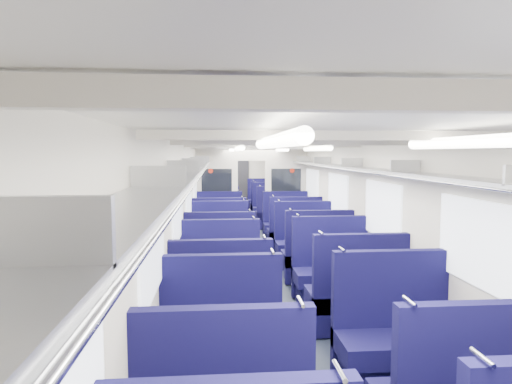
# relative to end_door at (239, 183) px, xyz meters

# --- Properties ---
(floor) EXTENTS (2.80, 18.00, 0.01)m
(floor) POSITION_rel_end_door_xyz_m (0.00, -8.94, -1.00)
(floor) COLOR black
(floor) RESTS_ON ground
(ceiling) EXTENTS (2.80, 18.00, 0.01)m
(ceiling) POSITION_rel_end_door_xyz_m (0.00, -8.94, 1.35)
(ceiling) COLOR silver
(ceiling) RESTS_ON wall_left
(wall_left) EXTENTS (0.02, 18.00, 2.35)m
(wall_left) POSITION_rel_end_door_xyz_m (-1.40, -8.94, 0.18)
(wall_left) COLOR beige
(wall_left) RESTS_ON floor
(dado_left) EXTENTS (0.03, 17.90, 0.70)m
(dado_left) POSITION_rel_end_door_xyz_m (-1.39, -8.94, -0.65)
(dado_left) COLOR #120F34
(dado_left) RESTS_ON floor
(wall_right) EXTENTS (0.02, 18.00, 2.35)m
(wall_right) POSITION_rel_end_door_xyz_m (1.40, -8.94, 0.18)
(wall_right) COLOR beige
(wall_right) RESTS_ON floor
(dado_right) EXTENTS (0.03, 17.90, 0.70)m
(dado_right) POSITION_rel_end_door_xyz_m (1.39, -8.94, -0.65)
(dado_right) COLOR #120F34
(dado_right) RESTS_ON floor
(wall_far) EXTENTS (2.80, 0.02, 2.35)m
(wall_far) POSITION_rel_end_door_xyz_m (0.00, 0.06, 0.18)
(wall_far) COLOR beige
(wall_far) RESTS_ON floor
(luggage_rack_left) EXTENTS (0.36, 17.40, 0.18)m
(luggage_rack_left) POSITION_rel_end_door_xyz_m (-1.21, -8.94, 0.97)
(luggage_rack_left) COLOR #B2B5BA
(luggage_rack_left) RESTS_ON wall_left
(luggage_rack_right) EXTENTS (0.36, 17.40, 0.18)m
(luggage_rack_right) POSITION_rel_end_door_xyz_m (1.21, -8.94, 0.97)
(luggage_rack_right) COLOR #B2B5BA
(luggage_rack_right) RESTS_ON wall_right
(windows) EXTENTS (2.78, 15.60, 0.75)m
(windows) POSITION_rel_end_door_xyz_m (0.00, -9.40, 0.42)
(windows) COLOR white
(windows) RESTS_ON wall_left
(ceiling_fittings) EXTENTS (2.70, 16.06, 0.11)m
(ceiling_fittings) POSITION_rel_end_door_xyz_m (0.00, -9.20, 1.29)
(ceiling_fittings) COLOR beige
(ceiling_fittings) RESTS_ON ceiling
(end_door) EXTENTS (0.75, 0.06, 2.00)m
(end_door) POSITION_rel_end_door_xyz_m (0.00, 0.00, 0.00)
(end_door) COLOR black
(end_door) RESTS_ON floor
(bulkhead) EXTENTS (2.80, 0.10, 2.35)m
(bulkhead) POSITION_rel_end_door_xyz_m (-0.00, -6.42, 0.23)
(bulkhead) COLOR beige
(bulkhead) RESTS_ON floor
(seat_6) EXTENTS (1.15, 0.64, 1.28)m
(seat_6) POSITION_rel_end_door_xyz_m (-0.83, -13.78, -0.60)
(seat_6) COLOR #0F0D3F
(seat_6) RESTS_ON floor
(seat_7) EXTENTS (1.15, 0.64, 1.28)m
(seat_7) POSITION_rel_end_door_xyz_m (0.83, -13.74, -0.60)
(seat_7) COLOR #0F0D3F
(seat_7) RESTS_ON floor
(seat_8) EXTENTS (1.15, 0.64, 1.28)m
(seat_8) POSITION_rel_end_door_xyz_m (-0.83, -12.73, -0.60)
(seat_8) COLOR #0F0D3F
(seat_8) RESTS_ON floor
(seat_9) EXTENTS (1.15, 0.64, 1.28)m
(seat_9) POSITION_rel_end_door_xyz_m (0.83, -12.51, -0.60)
(seat_9) COLOR #0F0D3F
(seat_9) RESTS_ON floor
(seat_10) EXTENTS (1.15, 0.64, 1.28)m
(seat_10) POSITION_rel_end_door_xyz_m (-0.83, -11.53, -0.60)
(seat_10) COLOR #0F0D3F
(seat_10) RESTS_ON floor
(seat_11) EXTENTS (1.15, 0.64, 1.28)m
(seat_11) POSITION_rel_end_door_xyz_m (0.83, -11.33, -0.60)
(seat_11) COLOR #0F0D3F
(seat_11) RESTS_ON floor
(seat_12) EXTENTS (1.15, 0.64, 1.28)m
(seat_12) POSITION_rel_end_door_xyz_m (-0.83, -10.40, -0.60)
(seat_12) COLOR #0F0D3F
(seat_12) RESTS_ON floor
(seat_13) EXTENTS (1.15, 0.64, 1.28)m
(seat_13) POSITION_rel_end_door_xyz_m (0.83, -10.32, -0.60)
(seat_13) COLOR #0F0D3F
(seat_13) RESTS_ON floor
(seat_14) EXTENTS (1.15, 0.64, 1.28)m
(seat_14) POSITION_rel_end_door_xyz_m (-0.83, -9.04, -0.60)
(seat_14) COLOR #0F0D3F
(seat_14) RESTS_ON floor
(seat_15) EXTENTS (1.15, 0.64, 1.28)m
(seat_15) POSITION_rel_end_door_xyz_m (0.83, -9.23, -0.60)
(seat_15) COLOR #0F0D3F
(seat_15) RESTS_ON floor
(seat_16) EXTENTS (1.15, 0.64, 1.28)m
(seat_16) POSITION_rel_end_door_xyz_m (-0.83, -8.11, -0.60)
(seat_16) COLOR #0F0D3F
(seat_16) RESTS_ON floor
(seat_17) EXTENTS (1.15, 0.64, 1.28)m
(seat_17) POSITION_rel_end_door_xyz_m (0.83, -8.03, -0.60)
(seat_17) COLOR #0F0D3F
(seat_17) RESTS_ON floor
(seat_18) EXTENTS (1.15, 0.64, 1.28)m
(seat_18) POSITION_rel_end_door_xyz_m (-0.83, -6.81, -0.60)
(seat_18) COLOR #0F0D3F
(seat_18) RESTS_ON floor
(seat_19) EXTENTS (1.15, 0.64, 1.28)m
(seat_19) POSITION_rel_end_door_xyz_m (0.83, -6.92, -0.60)
(seat_19) COLOR #0F0D3F
(seat_19) RESTS_ON floor
(seat_20) EXTENTS (1.15, 0.64, 1.28)m
(seat_20) POSITION_rel_end_door_xyz_m (-0.83, -4.80, -0.60)
(seat_20) COLOR #0F0D3F
(seat_20) RESTS_ON floor
(seat_21) EXTENTS (1.15, 0.64, 1.28)m
(seat_21) POSITION_rel_end_door_xyz_m (0.83, -4.88, -0.60)
(seat_21) COLOR #0F0D3F
(seat_21) RESTS_ON floor
(seat_22) EXTENTS (1.15, 0.64, 1.28)m
(seat_22) POSITION_rel_end_door_xyz_m (-0.83, -3.76, -0.60)
(seat_22) COLOR #0F0D3F
(seat_22) RESTS_ON floor
(seat_23) EXTENTS (1.15, 0.64, 1.28)m
(seat_23) POSITION_rel_end_door_xyz_m (0.83, -3.60, -0.60)
(seat_23) COLOR #0F0D3F
(seat_23) RESTS_ON floor
(seat_24) EXTENTS (1.15, 0.64, 1.28)m
(seat_24) POSITION_rel_end_door_xyz_m (-0.83, -2.59, -0.60)
(seat_24) COLOR #0F0D3F
(seat_24) RESTS_ON floor
(seat_25) EXTENTS (1.15, 0.64, 1.28)m
(seat_25) POSITION_rel_end_door_xyz_m (0.83, -2.52, -0.60)
(seat_25) COLOR #0F0D3F
(seat_25) RESTS_ON floor
(seat_26) EXTENTS (1.15, 0.64, 1.28)m
(seat_26) POSITION_rel_end_door_xyz_m (-0.83, -1.30, -0.60)
(seat_26) COLOR #0F0D3F
(seat_26) RESTS_ON floor
(seat_27) EXTENTS (1.15, 0.64, 1.28)m
(seat_27) POSITION_rel_end_door_xyz_m (0.83, -1.26, -0.60)
(seat_27) COLOR #0F0D3F
(seat_27) RESTS_ON floor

